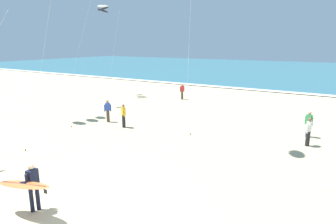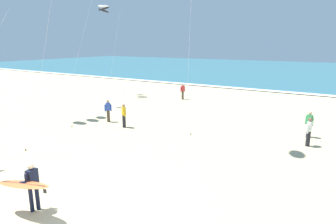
{
  "view_description": "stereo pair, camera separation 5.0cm",
  "coord_description": "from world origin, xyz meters",
  "px_view_note": "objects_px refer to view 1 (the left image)",
  "views": [
    {
      "loc": [
        7.84,
        -5.1,
        5.48
      ],
      "look_at": [
        0.69,
        6.5,
        2.24
      ],
      "focal_mm": 31.15,
      "sensor_mm": 36.0,
      "label": 1
    },
    {
      "loc": [
        7.88,
        -5.08,
        5.48
      ],
      "look_at": [
        0.69,
        6.5,
        2.24
      ],
      "focal_mm": 31.15,
      "sensor_mm": 36.0,
      "label": 2
    }
  ],
  "objects_px": {
    "surfer_lead": "(29,184)",
    "bystander_red_top": "(182,91)",
    "bystander_green_top": "(309,124)",
    "bystander_blue_top": "(108,111)",
    "bystander_white_top": "(309,132)",
    "kite_arc_ivory_distant": "(103,9)",
    "bystander_yellow_top": "(124,116)"
  },
  "relations": [
    {
      "from": "bystander_green_top",
      "to": "bystander_yellow_top",
      "type": "distance_m",
      "value": 11.44
    },
    {
      "from": "kite_arc_ivory_distant",
      "to": "bystander_white_top",
      "type": "xyz_separation_m",
      "value": [
        20.5,
        -6.22,
        -8.05
      ]
    },
    {
      "from": "surfer_lead",
      "to": "bystander_green_top",
      "type": "bearing_deg",
      "value": 63.56
    },
    {
      "from": "bystander_white_top",
      "to": "bystander_green_top",
      "type": "bearing_deg",
      "value": 96.36
    },
    {
      "from": "surfer_lead",
      "to": "bystander_red_top",
      "type": "height_order",
      "value": "surfer_lead"
    },
    {
      "from": "bystander_green_top",
      "to": "bystander_blue_top",
      "type": "distance_m",
      "value": 13.04
    },
    {
      "from": "surfer_lead",
      "to": "bystander_green_top",
      "type": "height_order",
      "value": "surfer_lead"
    },
    {
      "from": "surfer_lead",
      "to": "bystander_white_top",
      "type": "height_order",
      "value": "surfer_lead"
    },
    {
      "from": "bystander_green_top",
      "to": "bystander_blue_top",
      "type": "bearing_deg",
      "value": -163.69
    },
    {
      "from": "bystander_blue_top",
      "to": "bystander_white_top",
      "type": "bearing_deg",
      "value": 8.9
    },
    {
      "from": "surfer_lead",
      "to": "kite_arc_ivory_distant",
      "type": "relative_size",
      "value": 0.23
    },
    {
      "from": "kite_arc_ivory_distant",
      "to": "bystander_red_top",
      "type": "distance_m",
      "value": 11.63
    },
    {
      "from": "kite_arc_ivory_distant",
      "to": "bystander_white_top",
      "type": "distance_m",
      "value": 22.88
    },
    {
      "from": "surfer_lead",
      "to": "bystander_yellow_top",
      "type": "relative_size",
      "value": 1.32
    },
    {
      "from": "kite_arc_ivory_distant",
      "to": "bystander_blue_top",
      "type": "height_order",
      "value": "kite_arc_ivory_distant"
    },
    {
      "from": "bystander_white_top",
      "to": "bystander_blue_top",
      "type": "relative_size",
      "value": 1.0
    },
    {
      "from": "bystander_blue_top",
      "to": "bystander_yellow_top",
      "type": "bearing_deg",
      "value": -14.75
    },
    {
      "from": "bystander_red_top",
      "to": "bystander_yellow_top",
      "type": "bearing_deg",
      "value": -82.07
    },
    {
      "from": "kite_arc_ivory_distant",
      "to": "bystander_green_top",
      "type": "bearing_deg",
      "value": -12.62
    },
    {
      "from": "bystander_green_top",
      "to": "bystander_yellow_top",
      "type": "bearing_deg",
      "value": -158.72
    },
    {
      "from": "kite_arc_ivory_distant",
      "to": "bystander_red_top",
      "type": "height_order",
      "value": "kite_arc_ivory_distant"
    },
    {
      "from": "bystander_white_top",
      "to": "bystander_red_top",
      "type": "xyz_separation_m",
      "value": [
        -12.34,
        8.22,
        0.0
      ]
    },
    {
      "from": "bystander_green_top",
      "to": "bystander_white_top",
      "type": "relative_size",
      "value": 1.0
    },
    {
      "from": "bystander_blue_top",
      "to": "bystander_red_top",
      "type": "distance_m",
      "value": 10.21
    },
    {
      "from": "bystander_yellow_top",
      "to": "bystander_blue_top",
      "type": "bearing_deg",
      "value": 165.25
    },
    {
      "from": "kite_arc_ivory_distant",
      "to": "surfer_lead",
      "type": "bearing_deg",
      "value": -53.06
    },
    {
      "from": "bystander_white_top",
      "to": "surfer_lead",
      "type": "bearing_deg",
      "value": -120.26
    },
    {
      "from": "surfer_lead",
      "to": "bystander_green_top",
      "type": "relative_size",
      "value": 1.32
    },
    {
      "from": "bystander_yellow_top",
      "to": "kite_arc_ivory_distant",
      "type": "bearing_deg",
      "value": 137.96
    },
    {
      "from": "bystander_white_top",
      "to": "bystander_blue_top",
      "type": "distance_m",
      "value": 12.86
    },
    {
      "from": "surfer_lead",
      "to": "bystander_red_top",
      "type": "bearing_deg",
      "value": 105.14
    },
    {
      "from": "bystander_yellow_top",
      "to": "bystander_red_top",
      "type": "xyz_separation_m",
      "value": [
        -1.49,
        10.69,
        0.0
      ]
    }
  ]
}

